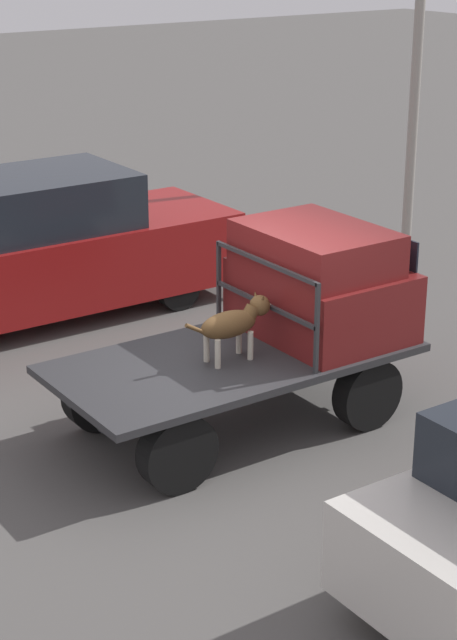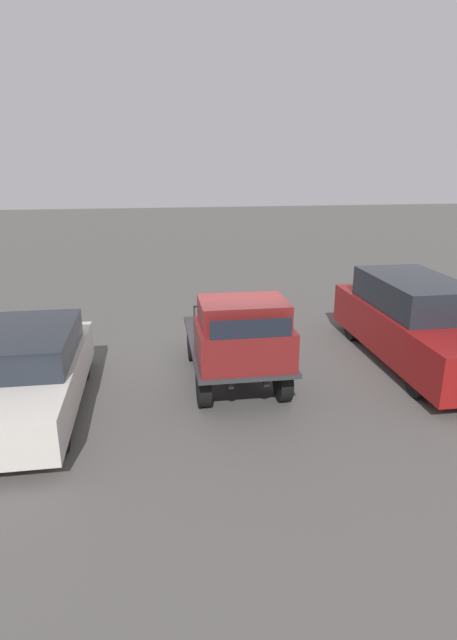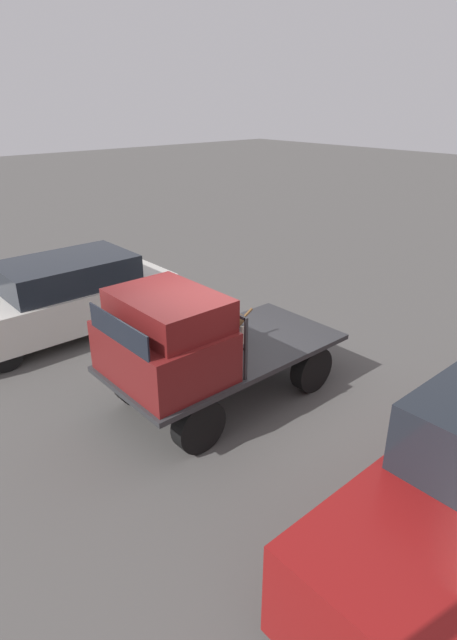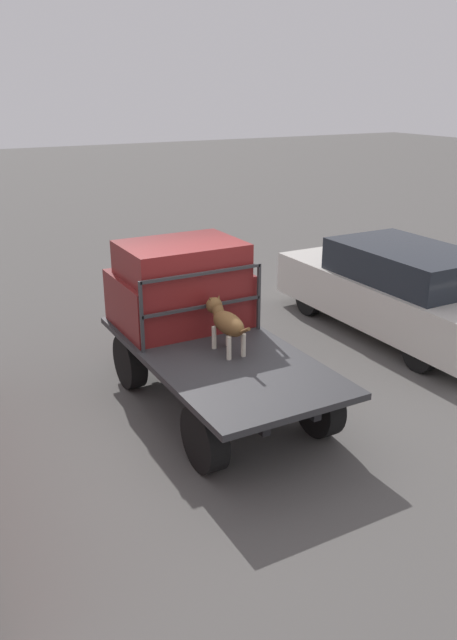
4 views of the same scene
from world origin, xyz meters
TOP-DOWN VIEW (x-y plane):
  - ground_plane at (0.00, 0.00)m, footprint 80.00×80.00m
  - flatbed_truck at (0.00, 0.00)m, footprint 3.78×1.87m
  - truck_cab at (1.12, 0.00)m, footprint 1.38×1.75m
  - truck_headboard at (0.39, 0.00)m, footprint 0.04×1.75m
  - dog at (-0.05, -0.10)m, footprint 1.05×0.27m
  - parked_sedan at (0.93, -3.95)m, footprint 4.58×1.78m

SIDE VIEW (x-z plane):
  - ground_plane at x=0.00m, z-range 0.00..0.00m
  - flatbed_truck at x=0.00m, z-range 0.18..1.01m
  - parked_sedan at x=0.93m, z-range 0.01..1.56m
  - dog at x=-0.05m, z-range 0.90..1.56m
  - truck_cab at x=1.12m, z-range 0.80..2.00m
  - truck_headboard at x=0.39m, z-range 0.98..1.92m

